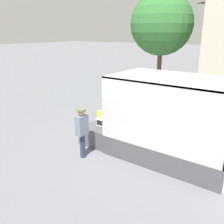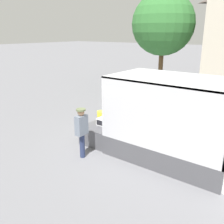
{
  "view_description": "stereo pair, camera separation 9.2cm",
  "coord_description": "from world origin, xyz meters",
  "px_view_note": "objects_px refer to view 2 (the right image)",
  "views": [
    {
      "loc": [
        5.15,
        -7.65,
        4.25
      ],
      "look_at": [
        -0.32,
        -0.2,
        1.26
      ],
      "focal_mm": 40.0,
      "sensor_mm": 36.0,
      "label": 1
    },
    {
      "loc": [
        5.22,
        -7.59,
        4.25
      ],
      "look_at": [
        -0.32,
        -0.2,
        1.26
      ],
      "focal_mm": 40.0,
      "sensor_mm": 36.0,
      "label": 2
    }
  ],
  "objects_px": {
    "worker_person": "(82,128)",
    "street_tree": "(163,24)",
    "box_truck": "(213,145)",
    "microwave": "(104,122)",
    "orange_bucket": "(101,116)",
    "portable_generator": "(117,115)"
  },
  "relations": [
    {
      "from": "street_tree",
      "to": "box_truck",
      "type": "bearing_deg",
      "value": -56.38
    },
    {
      "from": "worker_person",
      "to": "street_tree",
      "type": "distance_m",
      "value": 13.69
    },
    {
      "from": "orange_bucket",
      "to": "worker_person",
      "type": "xyz_separation_m",
      "value": [
        0.66,
        -1.85,
        0.2
      ]
    },
    {
      "from": "microwave",
      "to": "street_tree",
      "type": "height_order",
      "value": "street_tree"
    },
    {
      "from": "worker_person",
      "to": "street_tree",
      "type": "xyz_separation_m",
      "value": [
        -3.37,
        12.75,
        3.7
      ]
    },
    {
      "from": "box_truck",
      "to": "street_tree",
      "type": "relative_size",
      "value": 0.82
    },
    {
      "from": "portable_generator",
      "to": "worker_person",
      "type": "relative_size",
      "value": 0.42
    },
    {
      "from": "box_truck",
      "to": "portable_generator",
      "type": "bearing_deg",
      "value": 174.15
    },
    {
      "from": "worker_person",
      "to": "orange_bucket",
      "type": "bearing_deg",
      "value": 109.62
    },
    {
      "from": "orange_bucket",
      "to": "street_tree",
      "type": "xyz_separation_m",
      "value": [
        -2.71,
        10.89,
        3.89
      ]
    },
    {
      "from": "microwave",
      "to": "portable_generator",
      "type": "distance_m",
      "value": 0.8
    },
    {
      "from": "microwave",
      "to": "orange_bucket",
      "type": "height_order",
      "value": "orange_bucket"
    },
    {
      "from": "box_truck",
      "to": "worker_person",
      "type": "bearing_deg",
      "value": -154.36
    },
    {
      "from": "portable_generator",
      "to": "microwave",
      "type": "bearing_deg",
      "value": -95.91
    },
    {
      "from": "microwave",
      "to": "portable_generator",
      "type": "bearing_deg",
      "value": 84.09
    },
    {
      "from": "portable_generator",
      "to": "worker_person",
      "type": "height_order",
      "value": "worker_person"
    },
    {
      "from": "orange_bucket",
      "to": "box_truck",
      "type": "bearing_deg",
      "value": 0.07
    },
    {
      "from": "microwave",
      "to": "orange_bucket",
      "type": "xyz_separation_m",
      "value": [
        -0.44,
        0.38,
        0.06
      ]
    },
    {
      "from": "box_truck",
      "to": "orange_bucket",
      "type": "distance_m",
      "value": 4.53
    },
    {
      "from": "portable_generator",
      "to": "worker_person",
      "type": "xyz_separation_m",
      "value": [
        0.13,
        -2.27,
        0.18
      ]
    },
    {
      "from": "box_truck",
      "to": "microwave",
      "type": "relative_size",
      "value": 12.53
    },
    {
      "from": "microwave",
      "to": "street_tree",
      "type": "bearing_deg",
      "value": 105.63
    }
  ]
}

